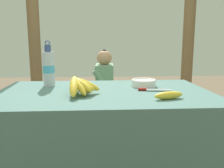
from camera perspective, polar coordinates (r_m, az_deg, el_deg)
name	(u,v)px	position (r m, az deg, el deg)	size (l,w,h in m)	color
market_counter	(104,146)	(1.73, -1.87, -14.78)	(1.44, 0.89, 0.80)	#4C706B
banana_bunch_ripe	(80,85)	(1.50, -7.80, -0.14)	(0.20, 0.33, 0.13)	#4C381E
serving_bowl	(144,83)	(1.78, 7.64, 0.36)	(0.18, 0.18, 0.05)	white
water_bottle	(49,68)	(1.83, -15.00, 3.73)	(0.09, 0.09, 0.34)	silver
loose_banana_front	(169,95)	(1.42, 13.49, -2.66)	(0.19, 0.10, 0.05)	gold
knife	(150,90)	(1.63, 9.16, -1.32)	(0.23, 0.05, 0.02)	#BCBCC1
wooden_bench	(115,108)	(2.89, 0.62, -5.71)	(1.35, 0.32, 0.41)	brown
seated_vendor	(100,87)	(2.79, -2.80, -0.84)	(0.41, 0.39, 1.04)	#473828
banana_bunch_green	(147,97)	(2.91, 8.49, -3.03)	(0.15, 0.28, 0.12)	#4C381E
support_post_near	(33,20)	(3.19, -18.42, 14.49)	(0.15, 0.15, 2.79)	brown
support_post_far	(189,20)	(3.32, 18.12, 14.33)	(0.15, 0.15, 2.79)	brown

